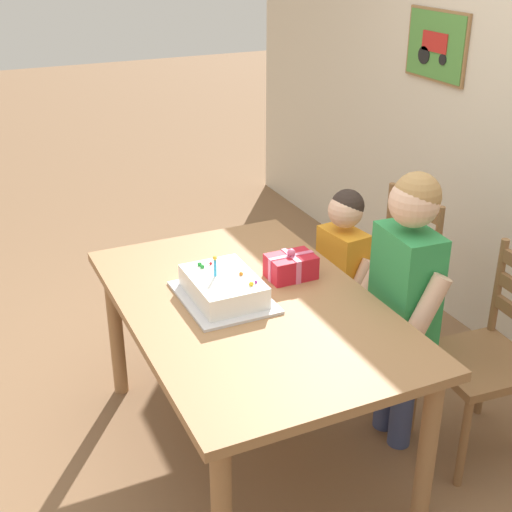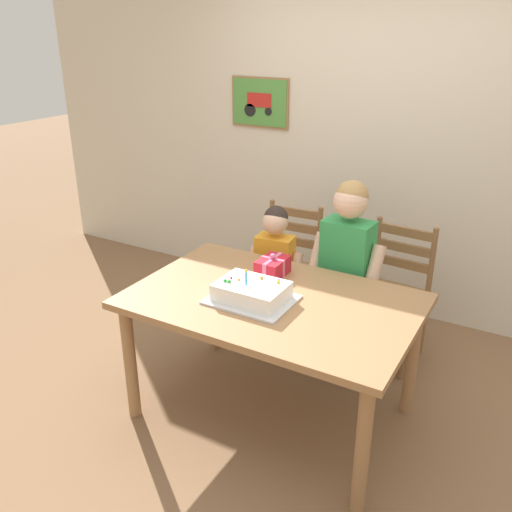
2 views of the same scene
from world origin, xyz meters
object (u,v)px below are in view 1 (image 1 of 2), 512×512
at_px(gift_box_red_large, 291,266).
at_px(chair_left, 386,281).
at_px(child_older, 405,286).
at_px(chair_right, 490,357).
at_px(birthday_cake, 223,288).
at_px(dining_table, 250,323).
at_px(child_younger, 342,269).

relative_size(gift_box_red_large, chair_left, 0.23).
distance_m(chair_left, child_older, 0.72).
height_order(gift_box_red_large, chair_right, chair_right).
relative_size(birthday_cake, chair_left, 0.48).
relative_size(dining_table, chair_left, 1.66).
relative_size(chair_left, child_older, 0.72).
height_order(gift_box_red_large, child_younger, child_younger).
xyz_separation_m(birthday_cake, gift_box_red_large, (-0.06, 0.34, 0.00)).
xyz_separation_m(chair_left, chair_right, (0.79, -0.00, 0.00)).
height_order(birthday_cake, chair_left, birthday_cake).
distance_m(birthday_cake, chair_left, 1.13).
xyz_separation_m(child_older, child_younger, (-0.50, 0.00, -0.15)).
relative_size(gift_box_red_large, chair_right, 0.23).
bearing_deg(birthday_cake, chair_right, 65.30).
height_order(chair_left, chair_right, same).
relative_size(chair_left, chair_right, 1.00).
bearing_deg(gift_box_red_large, chair_left, 110.09).
distance_m(dining_table, gift_box_red_large, 0.33).
distance_m(chair_left, child_younger, 0.36).
relative_size(birthday_cake, gift_box_red_large, 2.10).
bearing_deg(birthday_cake, child_older, 70.45).
bearing_deg(chair_left, chair_right, -0.01).
bearing_deg(chair_left, gift_box_red_large, -69.91).
bearing_deg(child_older, birthday_cake, -109.55).
bearing_deg(dining_table, child_younger, 117.01).
bearing_deg(chair_right, dining_table, -112.47).
bearing_deg(chair_right, child_younger, -156.29).
height_order(chair_right, child_older, child_older).
bearing_deg(chair_left, dining_table, -67.59).
bearing_deg(child_younger, dining_table, -62.99).
relative_size(dining_table, chair_right, 1.66).
xyz_separation_m(gift_box_red_large, chair_right, (0.53, 0.70, -0.34)).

